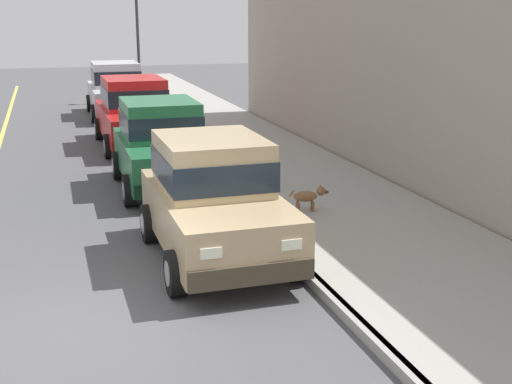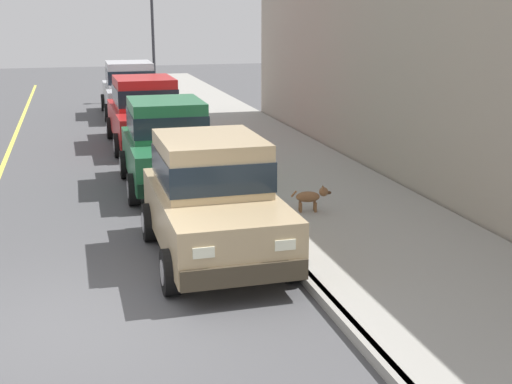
# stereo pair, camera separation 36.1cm
# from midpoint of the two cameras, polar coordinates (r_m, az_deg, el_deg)

# --- Properties ---
(ground_plane) EXTENTS (80.00, 80.00, 0.00)m
(ground_plane) POSITION_cam_midpoint_polar(r_m,az_deg,el_deg) (8.58, -13.96, -11.18)
(ground_plane) COLOR #4C4C4F
(curb) EXTENTS (0.16, 64.00, 0.14)m
(curb) POSITION_cam_midpoint_polar(r_m,az_deg,el_deg) (9.13, 6.73, -8.68)
(curb) COLOR gray
(curb) RESTS_ON ground
(sidewalk) EXTENTS (3.60, 64.00, 0.14)m
(sidewalk) POSITION_cam_midpoint_polar(r_m,az_deg,el_deg) (9.90, 16.53, -7.28)
(sidewalk) COLOR #99968E
(sidewalk) RESTS_ON ground
(car_tan_hatchback) EXTENTS (1.97, 3.81, 1.88)m
(car_tan_hatchback) POSITION_cam_midpoint_polar(r_m,az_deg,el_deg) (10.33, -2.67, -0.41)
(car_tan_hatchback) COLOR tan
(car_tan_hatchback) RESTS_ON ground
(car_green_hatchback) EXTENTS (1.98, 3.81, 1.88)m
(car_green_hatchback) POSITION_cam_midpoint_polar(r_m,az_deg,el_deg) (14.63, -6.75, 4.13)
(car_green_hatchback) COLOR #23663D
(car_green_hatchback) RESTS_ON ground
(car_red_sedan) EXTENTS (2.08, 4.62, 1.92)m
(car_red_sedan) POSITION_cam_midpoint_polar(r_m,az_deg,el_deg) (19.36, -8.80, 6.76)
(car_red_sedan) COLOR red
(car_red_sedan) RESTS_ON ground
(car_silver_sedan) EXTENTS (2.07, 4.61, 1.92)m
(car_silver_sedan) POSITION_cam_midpoint_polar(r_m,az_deg,el_deg) (25.21, -10.17, 8.61)
(car_silver_sedan) COLOR #BCBCC1
(car_silver_sedan) RESTS_ON ground
(dog_brown) EXTENTS (0.75, 0.28, 0.49)m
(dog_brown) POSITION_cam_midpoint_polar(r_m,az_deg,el_deg) (12.45, 5.53, -0.36)
(dog_brown) COLOR brown
(dog_brown) RESTS_ON sidewalk
(fire_hydrant) EXTENTS (0.34, 0.24, 0.72)m
(fire_hydrant) POSITION_cam_midpoint_polar(r_m,az_deg,el_deg) (15.19, -0.96, 2.72)
(fire_hydrant) COLOR gold
(fire_hydrant) RESTS_ON sidewalk
(street_lamp) EXTENTS (0.36, 0.36, 4.42)m
(street_lamp) POSITION_cam_midpoint_polar(r_m,az_deg,el_deg) (28.74, -8.33, 13.30)
(street_lamp) COLOR #2D2D33
(street_lamp) RESTS_ON sidewalk
(building_facade) EXTENTS (0.50, 20.00, 5.11)m
(building_facade) POSITION_cam_midpoint_polar(r_m,az_deg,el_deg) (15.54, 12.23, 10.41)
(building_facade) COLOR #9E9384
(building_facade) RESTS_ON ground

